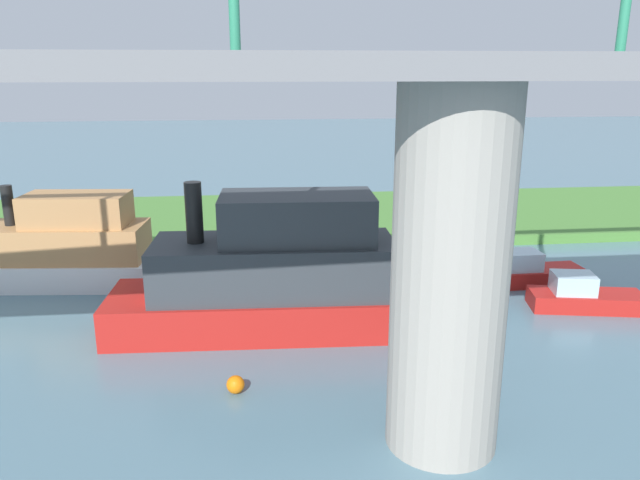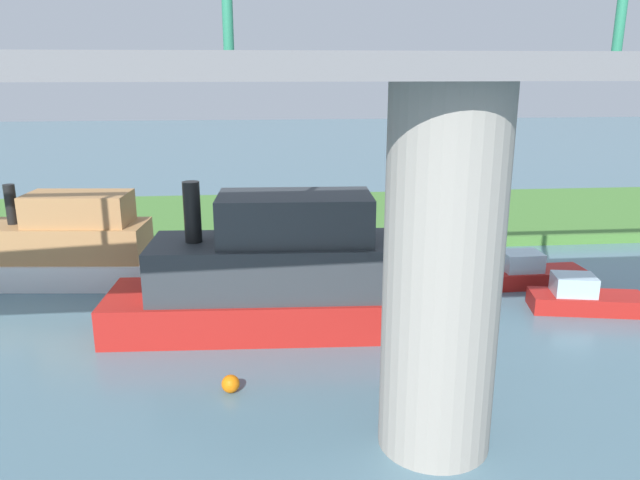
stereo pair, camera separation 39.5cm
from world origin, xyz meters
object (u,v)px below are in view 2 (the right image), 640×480
Objects in this scene: skiff_small at (530,273)px; motorboat_red at (584,298)px; person_on_bank at (226,215)px; motorboat_white at (63,247)px; mooring_post at (366,225)px; pontoon_yellow at (266,276)px; bridge_pylon at (442,275)px; marker_buoy at (231,384)px.

skiff_small is 2.97m from motorboat_red.
person_on_bank is 9.05m from motorboat_white.
motorboat_white is 19.19m from skiff_small.
mooring_post is 8.97m from skiff_small.
person_on_bank is at bearing -80.61° from pontoon_yellow.
bridge_pylon is at bearing 118.51° from pontoon_yellow.
pontoon_yellow reaches higher than mooring_post.
motorboat_white is 16.59× the size of marker_buoy.
person_on_bank is 15.42m from skiff_small.
motorboat_white is 1.95× the size of motorboat_red.
motorboat_red is (-6.44, 9.81, -0.45)m from mooring_post.
skiff_small is 8.57× the size of marker_buoy.
marker_buoy is at bearing 20.57° from motorboat_red.
pontoon_yellow is at bearing 146.58° from motorboat_white.
person_on_bank is 0.17× the size of motorboat_white.
pontoon_yellow is at bearing 17.15° from skiff_small.
motorboat_red is 8.50× the size of marker_buoy.
motorboat_red is (-7.73, -7.53, -3.71)m from bridge_pylon.
marker_buoy is (11.85, 7.60, -0.25)m from skiff_small.
bridge_pylon is 1.97× the size of motorboat_red.
marker_buoy is (-0.91, 16.23, -0.95)m from person_on_bank.
pontoon_yellow is at bearing 99.39° from person_on_bank.
skiff_small is at bearing 145.93° from person_on_bank.
mooring_post is 11.75m from motorboat_red.
mooring_post is at bearing -56.73° from motorboat_red.
bridge_pylon is 17.70m from mooring_post.
skiff_small is 1.01× the size of motorboat_red.
person_on_bank is at bearing -86.80° from marker_buoy.
person_on_bank is 2.78× the size of marker_buoy.
mooring_post is 14.24m from motorboat_white.
motorboat_white is at bearing 46.02° from person_on_bank.
person_on_bank reaches higher than skiff_small.
skiff_small is at bearing -162.85° from pontoon_yellow.
pontoon_yellow is (-8.26, 5.45, 0.36)m from motorboat_white.
mooring_post is at bearing -116.51° from pontoon_yellow.
skiff_small is at bearing -74.70° from motorboat_red.
motorboat_red is (-11.57, -0.47, -1.41)m from pontoon_yellow.
person_on_bank is at bearing -34.07° from skiff_small.
pontoon_yellow is (10.78, 3.33, 1.38)m from skiff_small.
motorboat_red is at bearing 165.89° from motorboat_white.
person_on_bank is at bearing -133.98° from motorboat_white.
marker_buoy is at bearing -29.63° from bridge_pylon.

